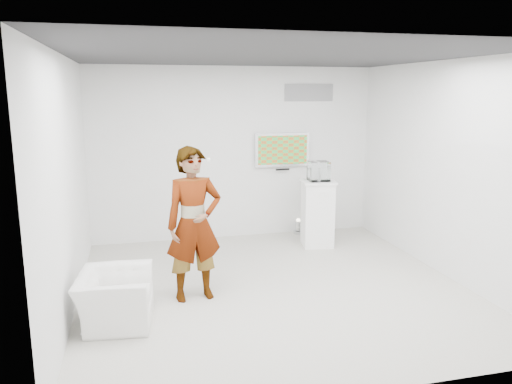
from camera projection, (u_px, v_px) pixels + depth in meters
room at (274, 177)px, 6.38m from camera, size 5.01×5.01×3.00m
tv at (282, 150)px, 8.90m from camera, size 1.00×0.08×0.60m
logo_decal at (309, 93)px, 8.85m from camera, size 0.90×0.02×0.30m
person at (194, 224)px, 6.15m from camera, size 0.76×0.56×1.92m
armchair at (115, 298)px, 5.60m from camera, size 0.88×0.98×0.59m
pedestal at (317, 213)px, 8.39m from camera, size 0.62×0.62×1.11m
floor_uplight at (298, 226)px, 9.16m from camera, size 0.19×0.19×0.27m
vitrine at (319, 171)px, 8.25m from camera, size 0.35×0.35×0.32m
console at (318, 174)px, 8.26m from camera, size 0.10×0.16×0.21m
wii_remote at (209, 160)px, 6.23m from camera, size 0.05×0.13×0.03m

